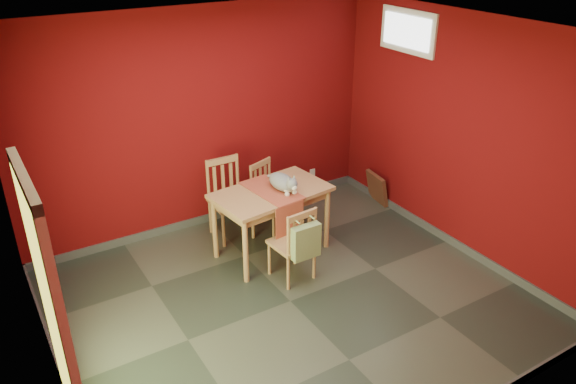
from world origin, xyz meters
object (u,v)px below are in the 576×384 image
chair_near (294,243)px  tote_bag (306,242)px  chair_far_right (269,195)px  cat (282,179)px  picture_frame (377,188)px  chair_far_left (229,198)px  dining_table (271,198)px

chair_near → tote_bag: chair_near is taller
chair_far_right → cat: bearing=-104.7°
cat → chair_near: bearing=-97.1°
cat → picture_frame: 1.92m
chair_far_right → tote_bag: bearing=-103.8°
chair_far_left → dining_table: bearing=-70.0°
dining_table → chair_near: size_ratio=1.56×
chair_far_left → chair_near: 1.23m
dining_table → tote_bag: tote_bag is taller
tote_bag → cat: (0.18, 0.78, 0.36)m
dining_table → chair_far_left: bearing=110.0°
chair_near → cat: (0.19, 0.56, 0.48)m
chair_near → cat: 0.76m
chair_far_right → picture_frame: chair_far_right is taller
chair_far_left → chair_near: (0.17, -1.22, -0.05)m
dining_table → picture_frame: size_ratio=3.12×
tote_bag → picture_frame: bearing=30.9°
chair_far_right → chair_near: 1.18m
chair_far_left → cat: cat is taller
chair_far_left → chair_near: bearing=-82.3°
chair_far_right → cat: cat is taller
dining_table → picture_frame: bearing=10.7°
chair_far_left → chair_near: size_ratio=1.12×
chair_far_right → tote_bag: 1.39m
chair_near → cat: size_ratio=1.81×
chair_near → picture_frame: bearing=25.9°
dining_table → chair_far_left: (-0.23, 0.63, -0.20)m
tote_bag → cat: 0.87m
dining_table → chair_near: 0.64m
cat → picture_frame: cat is taller
dining_table → tote_bag: 0.81m
chair_far_right → chair_far_left: bearing=170.2°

